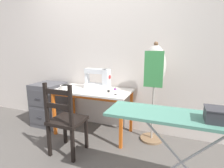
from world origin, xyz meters
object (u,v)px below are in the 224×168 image
wooden_chair (66,121)px  dress_form (154,73)px  sewing_machine (99,80)px  fabric_bowl (65,87)px  thread_spool_mid_table (115,89)px  thread_spool_near_machine (109,91)px  filing_cabinet (49,104)px  ironing_board (185,121)px  storage_box (217,115)px  scissors (117,95)px

wooden_chair → dress_form: bearing=37.0°
sewing_machine → fabric_bowl: sewing_machine is taller
thread_spool_mid_table → wooden_chair: wooden_chair is taller
thread_spool_near_machine → thread_spool_mid_table: (0.05, 0.14, -0.00)m
fabric_bowl → dress_form: bearing=8.9°
sewing_machine → filing_cabinet: sewing_machine is taller
dress_form → ironing_board: (0.38, -0.98, -0.22)m
fabric_bowl → wooden_chair: bearing=-54.5°
thread_spool_near_machine → fabric_bowl: bearing=-176.0°
thread_spool_near_machine → storage_box: size_ratio=0.25×
sewing_machine → filing_cabinet: bearing=-176.3°
sewing_machine → filing_cabinet: 1.06m
thread_spool_near_machine → wooden_chair: (-0.34, -0.56, -0.28)m
thread_spool_mid_table → storage_box: (1.15, -1.01, 0.14)m
sewing_machine → dress_form: dress_form is taller
ironing_board → storage_box: 0.23m
thread_spool_near_machine → wooden_chair: bearing=-121.4°
wooden_chair → storage_box: wooden_chair is taller
dress_form → storage_box: 1.18m
ironing_board → thread_spool_near_machine: bearing=140.3°
thread_spool_near_machine → ironing_board: bearing=-39.7°
scissors → thread_spool_mid_table: bearing=116.7°
wooden_chair → thread_spool_near_machine: bearing=58.6°
fabric_bowl → ironing_board: ironing_board is taller
scissors → thread_spool_near_machine: thread_spool_near_machine is taller
sewing_machine → scissors: sewing_machine is taller
scissors → storage_box: storage_box is taller
sewing_machine → thread_spool_near_machine: size_ratio=9.63×
sewing_machine → ironing_board: size_ratio=0.32×
filing_cabinet → thread_spool_near_machine: bearing=-3.9°
scissors → thread_spool_near_machine: (-0.17, 0.09, 0.02)m
fabric_bowl → dress_form: 1.36m
dress_form → filing_cabinet: bearing=-177.5°
thread_spool_near_machine → dress_form: dress_form is taller
wooden_chair → ironing_board: wooden_chair is taller
wooden_chair → ironing_board: bearing=-11.2°
scissors → storage_box: size_ratio=0.76×
thread_spool_mid_table → ironing_board: 1.35m
sewing_machine → wooden_chair: 0.82m
ironing_board → filing_cabinet: bearing=157.2°
wooden_chair → sewing_machine: bearing=80.0°
thread_spool_near_machine → wooden_chair: 0.71m
filing_cabinet → sewing_machine: bearing=3.7°
thread_spool_mid_table → filing_cabinet: thread_spool_mid_table is taller
scissors → ironing_board: bearing=-41.5°
sewing_machine → thread_spool_near_machine: sewing_machine is taller
thread_spool_near_machine → dress_form: size_ratio=0.03×
sewing_machine → storage_box: (1.41, -1.00, 0.01)m
fabric_bowl → thread_spool_near_machine: (0.71, 0.05, -0.01)m
wooden_chair → filing_cabinet: wooden_chair is taller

